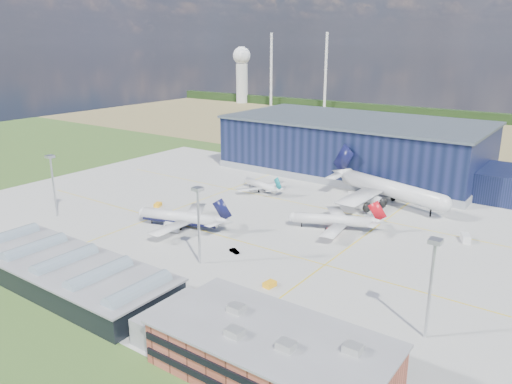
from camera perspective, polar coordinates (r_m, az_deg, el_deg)
name	(u,v)px	position (r m, az deg, el deg)	size (l,w,h in m)	color
ground	(236,226)	(173.89, -2.29, -3.95)	(600.00, 600.00, 0.00)	#395A22
apron	(253,218)	(181.38, -0.36, -3.03)	(220.00, 160.00, 0.08)	gray
farmland	(430,135)	(367.51, 19.31, 6.21)	(600.00, 220.00, 0.01)	olive
treeline	(461,115)	(443.52, 22.39, 8.09)	(600.00, 8.00, 8.00)	black
horizon_dressing	(264,70)	(514.04, 0.95, 13.74)	(440.20, 18.00, 70.00)	silver
hangar	(360,149)	(248.38, 11.75, 4.85)	(145.00, 62.00, 26.10)	black
ops_building	(272,354)	(99.51, 1.81, -17.98)	(46.00, 23.00, 10.90)	brown
glass_concourse	(75,275)	(139.06, -20.02, -8.88)	(78.00, 23.00, 8.60)	black
light_mast_west	(52,176)	(193.35, -22.26, 1.73)	(2.60, 2.60, 23.00)	#B5B7BD
light_mast_center	(198,213)	(141.00, -6.61, -2.41)	(2.60, 2.60, 23.00)	#B5B7BD
light_mast_east	(432,273)	(111.37, 19.47, -8.69)	(2.60, 2.60, 23.00)	#B5B7BD
airliner_navy	(180,211)	(172.75, -8.71, -2.20)	(36.17, 35.39, 11.80)	silver
airliner_red	(333,214)	(171.05, 8.75, -2.55)	(33.35, 32.63, 10.88)	silver
airliner_widebody	(392,181)	(201.47, 15.23, 1.27)	(59.25, 57.96, 19.32)	silver
airliner_regional	(261,182)	(213.02, 0.58, 1.17)	(25.54, 24.99, 8.33)	silver
gse_tug_a	(158,205)	(197.80, -11.16, -1.43)	(2.18, 3.57, 1.49)	#FDA916
gse_tug_b	(270,284)	(132.64, 1.57, -10.50)	(2.23, 3.35, 1.45)	#FDA916
gse_van_a	(171,225)	(174.62, -9.74, -3.70)	(2.27, 5.21, 2.27)	silver
gse_van_b	(466,238)	(174.06, 22.83, -4.87)	(2.41, 5.26, 2.41)	silver
gse_cart_b	(352,193)	(212.70, 10.87, -0.15)	(2.02, 3.02, 1.31)	silver
gse_van_c	(212,300)	(124.70, -5.01, -12.21)	(2.41, 5.01, 2.41)	silver
car_a	(130,276)	(141.51, -14.21, -9.26)	(1.45, 3.60, 1.23)	#99999E
car_b	(234,251)	(152.59, -2.49, -6.75)	(1.32, 3.78, 1.25)	#99999E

